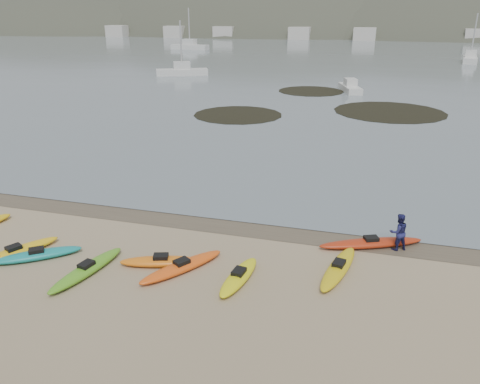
% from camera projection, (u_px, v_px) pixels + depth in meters
% --- Properties ---
extents(ground, '(600.00, 600.00, 0.00)m').
position_uv_depth(ground, '(240.00, 222.00, 21.58)').
color(ground, tan).
rests_on(ground, ground).
extents(wet_sand, '(60.00, 60.00, 0.00)m').
position_uv_depth(wet_sand, '(238.00, 225.00, 21.31)').
color(wet_sand, brown).
rests_on(wet_sand, ground).
extents(water, '(1200.00, 1200.00, 0.00)m').
position_uv_depth(water, '(369.00, 26.00, 290.89)').
color(water, slate).
rests_on(water, ground).
extents(kayaks, '(24.34, 8.08, 0.34)m').
position_uv_depth(kayaks, '(194.00, 259.00, 18.05)').
color(kayaks, orange).
rests_on(kayaks, ground).
extents(person_east, '(0.95, 0.87, 1.57)m').
position_uv_depth(person_east, '(399.00, 232.00, 18.86)').
color(person_east, navy).
rests_on(person_east, ground).
extents(kelp_mats, '(23.08, 23.54, 0.04)m').
position_uv_depth(kelp_mats, '(326.00, 106.00, 47.46)').
color(kelp_mats, black).
rests_on(kelp_mats, water).
extents(moored_boats, '(87.20, 81.70, 1.33)m').
position_uv_depth(moored_boats, '(340.00, 54.00, 97.58)').
color(moored_boats, silver).
rests_on(moored_boats, ground).
extents(far_hills, '(550.00, 135.00, 80.00)m').
position_uv_depth(far_hills, '(459.00, 76.00, 191.62)').
color(far_hills, '#384235').
rests_on(far_hills, ground).
extents(far_town, '(199.00, 5.00, 4.00)m').
position_uv_depth(far_town, '(380.00, 34.00, 149.52)').
color(far_town, beige).
rests_on(far_town, ground).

